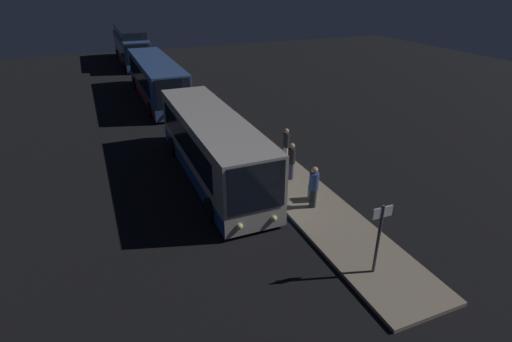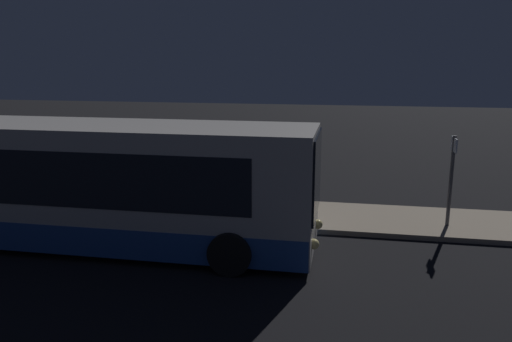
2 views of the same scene
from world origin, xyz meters
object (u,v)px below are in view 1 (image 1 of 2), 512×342
object	(u,v)px
bus_second	(157,80)
passenger_waiting	(291,159)
passenger_boarding	(286,143)
passenger_with_bags	(314,186)
suitcase	(312,193)
trash_bin	(248,146)
sign_post	(379,232)
bus_third	(131,47)
bus_lead	(212,147)

from	to	relation	value
bus_second	passenger_waiting	bearing A→B (deg)	10.84
passenger_boarding	passenger_with_bags	world-z (taller)	passenger_with_bags
suitcase	trash_bin	world-z (taller)	suitcase
bus_second	sign_post	world-z (taller)	bus_second
bus_second	passenger_boarding	distance (m)	15.33
bus_second	passenger_waiting	xyz separation A→B (m)	(16.70, 3.20, -0.37)
passenger_boarding	bus_third	bearing A→B (deg)	157.53
bus_second	passenger_with_bags	size ratio (longest dim) A/B	6.91
bus_third	passenger_waiting	xyz separation A→B (m)	(32.41, 3.20, -0.55)
passenger_waiting	bus_second	bearing A→B (deg)	157.21
trash_bin	suitcase	bearing A→B (deg)	5.92
passenger_boarding	sign_post	bearing A→B (deg)	-37.33
passenger_boarding	suitcase	size ratio (longest dim) A/B	1.94
passenger_with_bags	suitcase	distance (m)	0.86
bus_lead	passenger_waiting	size ratio (longest dim) A/B	6.07
sign_post	passenger_waiting	bearing A→B (deg)	175.60
passenger_with_bags	bus_third	bearing A→B (deg)	178.06
bus_lead	bus_third	bearing A→B (deg)	180.00
bus_lead	bus_third	xyz separation A→B (m)	(-30.40, 0.00, 0.17)
bus_second	bus_third	distance (m)	15.71
bus_third	trash_bin	world-z (taller)	bus_third
suitcase	trash_bin	bearing A→B (deg)	-174.08
bus_second	sign_post	xyz separation A→B (m)	(23.62, 2.67, 0.17)
suitcase	bus_third	bearing A→B (deg)	-174.80
bus_second	bus_third	bearing A→B (deg)	180.00
passenger_with_bags	passenger_boarding	bearing A→B (deg)	161.05
bus_lead	passenger_boarding	bearing A→B (deg)	87.98
bus_third	sign_post	size ratio (longest dim) A/B	4.95
bus_lead	passenger_waiting	distance (m)	3.79
passenger_with_bags	trash_bin	bearing A→B (deg)	176.42
trash_bin	sign_post	bearing A→B (deg)	0.72
suitcase	sign_post	world-z (taller)	sign_post
bus_second	sign_post	size ratio (longest dim) A/B	5.08
bus_second	trash_bin	bearing A→B (deg)	11.08
passenger_with_bags	sign_post	xyz separation A→B (m)	(4.31, -0.21, 0.55)
passenger_waiting	passenger_with_bags	distance (m)	2.63
passenger_waiting	sign_post	world-z (taller)	sign_post
passenger_boarding	trash_bin	xyz separation A→B (m)	(-1.91, -1.32, -0.68)
passenger_waiting	passenger_with_bags	size ratio (longest dim) A/B	0.99
passenger_boarding	passenger_waiting	distance (m)	1.98
passenger_with_bags	suitcase	xyz separation A→B (m)	(-0.50, 0.27, -0.65)
passenger_with_bags	sign_post	size ratio (longest dim) A/B	0.73
bus_lead	bus_second	distance (m)	14.70
bus_second	bus_lead	bearing A→B (deg)	-0.00
suitcase	bus_second	bearing A→B (deg)	-170.52
passenger_boarding	passenger_with_bags	size ratio (longest dim) A/B	0.98
bus_lead	sign_post	distance (m)	9.32
bus_third	passenger_with_bags	world-z (taller)	bus_third
bus_second	suitcase	xyz separation A→B (m)	(18.81, 3.14, -1.02)
passenger_waiting	sign_post	xyz separation A→B (m)	(6.92, -0.53, 0.54)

